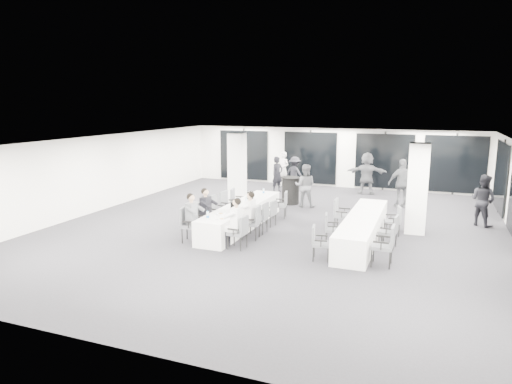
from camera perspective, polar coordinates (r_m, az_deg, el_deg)
room at (r=15.39m, az=7.15°, el=1.28°), size 14.04×16.04×2.84m
column_left at (r=18.53m, az=-2.37°, el=3.05°), size 0.60×0.60×2.80m
column_right at (r=14.84m, az=19.54°, el=0.41°), size 0.60×0.60×2.80m
banquet_table_main at (r=14.83m, az=-1.79°, el=-3.01°), size 0.90×5.00×0.75m
banquet_table_side at (r=13.72m, az=13.17°, el=-4.47°), size 0.90×5.00×0.75m
cocktail_table at (r=18.29m, az=4.33°, el=0.21°), size 0.78×0.78×1.08m
chair_main_left_near at (r=13.41m, az=-8.46°, el=-3.74°), size 0.60×0.64×1.02m
chair_main_left_second at (r=14.16m, az=-6.67°, el=-3.02°), size 0.54×0.58×0.97m
chair_main_left_mid at (r=14.88m, az=-5.18°, el=-2.19°), size 0.63×0.65×1.02m
chair_main_left_fourth at (r=15.74m, az=-3.60°, el=-1.48°), size 0.55×0.60×0.99m
chair_main_left_far at (r=16.42m, az=-2.47°, el=-1.02°), size 0.56×0.59×0.95m
chair_main_right_near at (r=12.62m, az=-2.03°, el=-4.81°), size 0.50×0.55×0.93m
chair_main_right_second at (r=13.51m, az=-0.30°, el=-3.55°), size 0.56×0.60×1.00m
chair_main_right_mid at (r=14.12m, az=0.67°, el=-3.01°), size 0.49×0.55×0.96m
chair_main_right_fourth at (r=14.92m, az=1.79°, el=-2.47°), size 0.49×0.53×0.86m
chair_main_right_far at (r=16.03m, az=3.26°, el=-1.37°), size 0.55×0.58×0.94m
chair_side_left_near at (r=11.88m, az=7.79°, el=-6.04°), size 0.52×0.55×0.89m
chair_side_left_mid at (r=13.27m, az=9.29°, el=-4.30°), size 0.52×0.55×0.87m
chair_side_left_far at (r=14.70m, az=10.49°, el=-2.53°), size 0.51×0.57×1.00m
chair_side_right_near at (r=11.75m, az=15.94°, el=-6.15°), size 0.52×0.59×1.04m
chair_side_right_mid at (r=13.23m, az=16.53°, el=-4.51°), size 0.52×0.57×0.94m
chair_side_right_far at (r=14.55m, az=16.96°, el=-3.24°), size 0.54×0.57×0.89m
seated_guest_a at (r=13.28m, az=-7.81°, el=-2.84°), size 0.50×0.38×1.44m
seated_guest_b at (r=14.03m, az=-6.08°, el=-2.04°), size 0.50×0.38×1.44m
seated_guest_c at (r=12.61m, az=-2.72°, el=-3.50°), size 0.50×0.38×1.44m
seated_guest_d at (r=13.51m, az=-0.99°, el=-2.50°), size 0.50×0.38×1.44m
standing_guest_a at (r=20.58m, az=2.69°, el=2.50°), size 0.80×0.85×1.84m
standing_guest_b at (r=17.71m, az=6.15°, el=1.14°), size 0.98×0.67×1.90m
standing_guest_c at (r=21.21m, az=4.86°, el=2.62°), size 1.26×0.91×1.75m
standing_guest_d at (r=18.46m, az=17.84°, el=1.44°), size 1.42×1.12×2.12m
standing_guest_f at (r=20.67m, az=13.69°, el=2.62°), size 2.02×1.00×2.11m
standing_guest_g at (r=21.94m, az=3.42°, el=3.14°), size 0.87×0.80×1.92m
standing_guest_h at (r=16.64m, az=26.53°, el=-0.55°), size 1.09×1.02×1.93m
ice_bucket_near at (r=14.00m, az=-2.75°, el=-1.74°), size 0.23×0.23×0.26m
ice_bucket_far at (r=15.61m, az=-0.74°, el=-0.41°), size 0.22×0.22×0.25m
water_bottle_a at (r=12.88m, az=-6.06°, el=-2.97°), size 0.08×0.08×0.25m
water_bottle_b at (r=14.85m, az=-1.24°, el=-1.06°), size 0.07×0.07×0.22m
water_bottle_c at (r=16.39m, az=0.95°, el=0.07°), size 0.07×0.07×0.21m
plate_a at (r=13.57m, az=-4.41°, el=-2.70°), size 0.20×0.20×0.03m
plate_b at (r=12.95m, az=-4.28°, el=-3.36°), size 0.18×0.18×0.03m
plate_c at (r=14.13m, az=-2.61°, el=-2.11°), size 0.18×0.18×0.03m
wine_glass at (r=12.86m, az=-4.90°, el=-2.77°), size 0.08×0.08×0.22m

